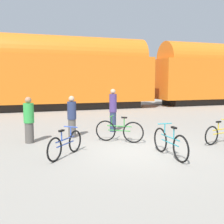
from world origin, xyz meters
The scene contains 11 objects.
ground_plane centered at (0.00, 0.00, 0.00)m, with size 80.00×80.00×0.00m, color gray.
freight_train centered at (0.00, 12.33, 2.82)m, with size 39.07×3.09×5.39m.
rail_near centered at (0.00, 11.61, 0.01)m, with size 51.07×0.07×0.01m, color #4C4238.
rail_far centered at (0.00, 13.05, 0.01)m, with size 51.07×0.07×0.01m, color #4C4238.
bicycle_teal centered at (0.59, -0.97, 0.40)m, with size 0.46×1.85×0.94m.
bicycle_yellow centered at (3.13, -0.10, 0.35)m, with size 1.64×0.50×0.82m.
bicycle_green centered at (-0.19, 1.19, 0.40)m, with size 1.48×1.06×0.94m.
bicycle_blue centered at (-2.26, -0.02, 0.36)m, with size 1.18×1.34×0.84m.
person_in_green centered at (-3.23, 2.02, 0.81)m, with size 0.35×0.35×1.62m.
person_in_navy centered at (-1.66, 2.44, 0.80)m, with size 0.34×0.34×1.60m.
person_in_purple centered at (0.19, 3.05, 0.93)m, with size 0.31×0.31×1.82m.
Camera 1 is at (-3.25, -7.44, 2.22)m, focal length 42.00 mm.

